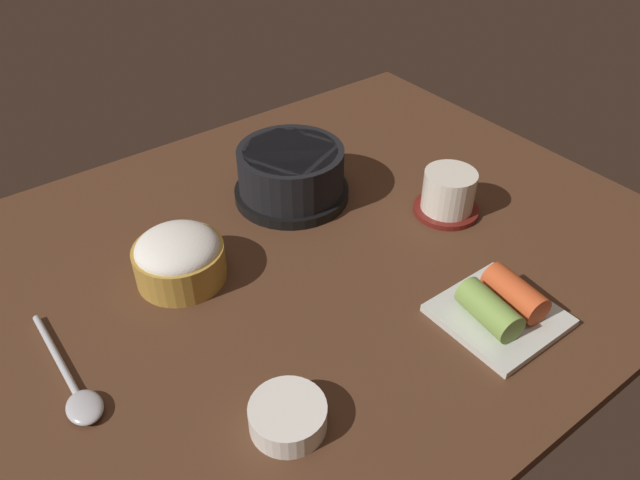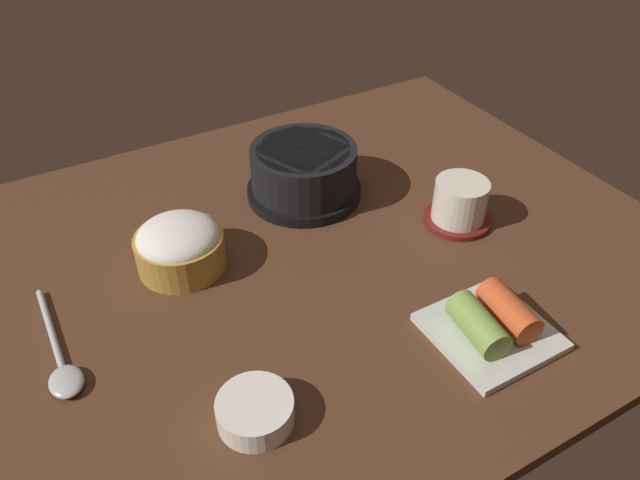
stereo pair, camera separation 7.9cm
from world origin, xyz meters
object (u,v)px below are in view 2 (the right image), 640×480
object	(u,v)px
side_bowl_near	(255,410)
spoon	(62,365)
stone_pot	(304,172)
tea_cup_with_saucer	(460,203)
kimchi_plate	(492,324)
rice_bowl	(180,245)

from	to	relation	value
side_bowl_near	spoon	size ratio (longest dim) A/B	0.42
stone_pot	spoon	world-z (taller)	stone_pot
stone_pot	tea_cup_with_saucer	bearing A→B (deg)	-46.91
tea_cup_with_saucer	spoon	xyz separation A→B (cm)	(-54.65, 0.31, -2.64)
stone_pot	tea_cup_with_saucer	xyz separation A→B (cm)	(15.72, -16.81, -0.85)
side_bowl_near	spoon	distance (cm)	22.58
kimchi_plate	spoon	size ratio (longest dim) A/B	0.70
stone_pot	side_bowl_near	world-z (taller)	stone_pot
kimchi_plate	side_bowl_near	xyz separation A→B (cm)	(-28.26, 2.89, -0.26)
tea_cup_with_saucer	side_bowl_near	xyz separation A→B (cm)	(-39.07, -16.01, -1.71)
stone_pot	spoon	xyz separation A→B (cm)	(-38.93, -16.50, -3.49)
spoon	stone_pot	bearing A→B (deg)	22.97
tea_cup_with_saucer	spoon	bearing A→B (deg)	179.68
stone_pot	kimchi_plate	xyz separation A→B (cm)	(4.91, -35.71, -2.30)
kimchi_plate	spoon	distance (cm)	47.87
tea_cup_with_saucer	side_bowl_near	world-z (taller)	tea_cup_with_saucer
rice_bowl	side_bowl_near	distance (cm)	26.43
kimchi_plate	stone_pot	bearing A→B (deg)	97.83
rice_bowl	spoon	world-z (taller)	rice_bowl
rice_bowl	tea_cup_with_saucer	world-z (taller)	rice_bowl
stone_pot	side_bowl_near	bearing A→B (deg)	-125.43
kimchi_plate	spoon	xyz separation A→B (cm)	(-43.83, 19.21, -1.19)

